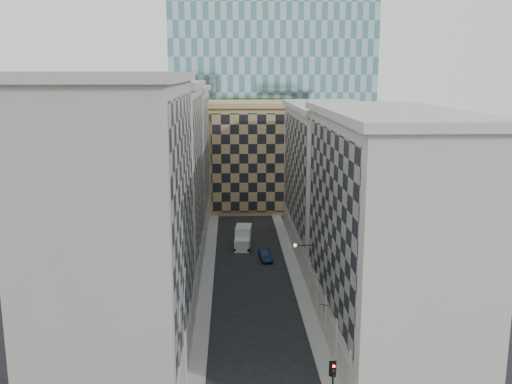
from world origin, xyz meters
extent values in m
cube|color=gray|center=(-5.25, 30.00, 0.07)|extent=(1.50, 100.00, 0.15)
cube|color=gray|center=(5.25, 30.00, 0.07)|extent=(1.50, 100.00, 0.15)
cube|color=gray|center=(-11.00, 11.00, 11.50)|extent=(10.00, 22.00, 23.00)
cube|color=gray|center=(-6.12, 11.00, 13.00)|extent=(0.25, 19.36, 18.00)
cube|color=gray|center=(-6.20, 11.00, 1.60)|extent=(0.45, 21.12, 3.20)
cube|color=gray|center=(-11.00, 11.00, 23.35)|extent=(10.80, 22.80, 0.70)
cylinder|color=gray|center=(-6.35, 8.25, 2.20)|extent=(0.90, 0.90, 4.40)
cylinder|color=gray|center=(-6.35, 13.75, 2.20)|extent=(0.90, 0.90, 4.40)
cylinder|color=gray|center=(-6.35, 19.25, 2.20)|extent=(0.90, 0.90, 4.40)
cube|color=#99958E|center=(-11.00, 33.00, 11.00)|extent=(10.00, 22.00, 22.00)
cube|color=gray|center=(-6.12, 33.00, 12.50)|extent=(0.25, 19.36, 17.00)
cube|color=#99958E|center=(-6.20, 33.00, 1.60)|extent=(0.45, 21.12, 3.20)
cube|color=#99958E|center=(-11.00, 33.00, 22.35)|extent=(10.80, 22.80, 0.70)
cylinder|color=#99958E|center=(-6.35, 24.75, 2.20)|extent=(0.90, 0.90, 4.40)
cylinder|color=#99958E|center=(-6.35, 30.25, 2.20)|extent=(0.90, 0.90, 4.40)
cylinder|color=#99958E|center=(-6.35, 35.75, 2.20)|extent=(0.90, 0.90, 4.40)
cylinder|color=#99958E|center=(-6.35, 41.25, 2.20)|extent=(0.90, 0.90, 4.40)
cube|color=gray|center=(-11.00, 55.00, 10.50)|extent=(10.00, 22.00, 21.00)
cube|color=gray|center=(-6.12, 55.00, 12.00)|extent=(0.25, 19.36, 16.00)
cube|color=gray|center=(-6.20, 55.00, 1.60)|extent=(0.45, 21.12, 3.20)
cube|color=gray|center=(-11.00, 55.00, 21.35)|extent=(10.80, 22.80, 0.70)
cylinder|color=gray|center=(-6.35, 46.75, 2.20)|extent=(0.90, 0.90, 4.40)
cylinder|color=gray|center=(-6.35, 52.25, 2.20)|extent=(0.90, 0.90, 4.40)
cylinder|color=gray|center=(-6.35, 57.75, 2.20)|extent=(0.90, 0.90, 4.40)
cylinder|color=gray|center=(-6.35, 63.25, 2.20)|extent=(0.90, 0.90, 4.40)
cube|color=#B6B2A7|center=(11.00, 15.00, 10.00)|extent=(10.00, 26.00, 20.00)
cube|color=gray|center=(6.12, 15.00, 11.50)|extent=(0.25, 22.88, 15.00)
cube|color=#B6B2A7|center=(6.20, 15.00, 1.60)|extent=(0.45, 24.96, 3.20)
cube|color=#B6B2A7|center=(11.00, 15.00, 20.35)|extent=(10.80, 26.80, 0.70)
cylinder|color=#B6B2A7|center=(6.35, 4.60, 2.20)|extent=(0.90, 0.90, 4.40)
cylinder|color=#B6B2A7|center=(6.35, 9.80, 2.20)|extent=(0.90, 0.90, 4.40)
cylinder|color=#B6B2A7|center=(6.35, 15.00, 2.20)|extent=(0.90, 0.90, 4.40)
cylinder|color=#B6B2A7|center=(6.35, 20.20, 2.20)|extent=(0.90, 0.90, 4.40)
cylinder|color=#B6B2A7|center=(6.35, 25.40, 2.20)|extent=(0.90, 0.90, 4.40)
cube|color=#B6B2A7|center=(11.00, 42.00, 9.50)|extent=(10.00, 28.00, 19.00)
cube|color=gray|center=(6.12, 42.00, 11.00)|extent=(0.25, 24.64, 14.00)
cube|color=#B6B2A7|center=(6.20, 42.00, 1.60)|extent=(0.45, 26.88, 3.20)
cube|color=#B6B2A7|center=(11.00, 42.00, 19.35)|extent=(10.80, 28.80, 0.70)
cube|color=tan|center=(2.00, 68.00, 9.00)|extent=(16.00, 14.00, 18.00)
cube|color=tan|center=(2.00, 60.90, 9.00)|extent=(15.20, 0.25, 16.50)
cube|color=tan|center=(2.00, 68.00, 18.40)|extent=(16.80, 14.80, 0.80)
cube|color=#302A25|center=(0.00, 82.00, 14.00)|extent=(6.00, 6.00, 28.00)
cube|color=#302A25|center=(0.00, 82.00, 28.70)|extent=(7.00, 7.00, 1.40)
cylinder|color=gray|center=(-5.90, 4.00, 8.00)|extent=(0.10, 2.33, 2.33)
cylinder|color=gray|center=(-5.90, 8.00, 8.00)|extent=(0.10, 2.33, 2.33)
cylinder|color=black|center=(5.10, 24.00, 6.20)|extent=(1.80, 0.08, 0.08)
sphere|color=#FFE5B2|center=(4.20, 24.00, 6.20)|extent=(0.36, 0.36, 0.36)
cube|color=black|center=(4.55, 3.41, 3.61)|extent=(0.33, 0.28, 1.01)
cube|color=black|center=(4.54, 3.58, 3.61)|extent=(0.51, 0.07, 1.15)
sphere|color=#FF0C07|center=(4.56, 3.26, 3.95)|extent=(0.18, 0.18, 0.18)
sphere|color=#331E05|center=(4.56, 3.26, 3.61)|extent=(0.18, 0.18, 0.18)
sphere|color=black|center=(4.56, 3.26, 3.27)|extent=(0.18, 0.18, 0.18)
cube|color=silver|center=(-0.93, 41.88, 0.82)|extent=(2.23, 2.39, 1.65)
cube|color=silver|center=(-0.69, 44.25, 1.42)|extent=(2.43, 3.49, 2.84)
cylinder|color=black|center=(-1.91, 41.25, 0.41)|extent=(0.36, 0.85, 0.82)
cylinder|color=black|center=(-0.09, 41.06, 0.41)|extent=(0.36, 0.85, 0.82)
cylinder|color=black|center=(-1.49, 45.44, 0.41)|extent=(0.36, 0.85, 0.82)
cylinder|color=black|center=(0.33, 45.26, 0.41)|extent=(0.36, 0.85, 0.82)
imported|color=#0F1C37|center=(1.98, 37.84, 0.66)|extent=(1.76, 4.10, 1.31)
cylinder|color=black|center=(5.60, 13.11, 4.22)|extent=(0.79, 0.41, 0.06)
cube|color=tan|center=(5.40, 13.11, 3.80)|extent=(0.37, 0.69, 0.73)
camera|label=1|loc=(-2.37, -32.18, 23.60)|focal=40.00mm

